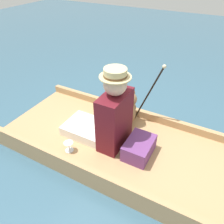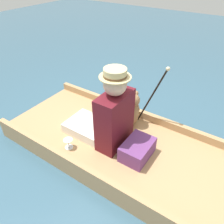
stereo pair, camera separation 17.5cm
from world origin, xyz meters
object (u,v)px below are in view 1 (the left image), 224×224
object	(u,v)px
wine_glass	(69,145)
walking_cane	(151,90)
teddy_bear	(129,109)
seated_person	(108,116)

from	to	relation	value
wine_glass	walking_cane	distance (m)	1.09
wine_glass	teddy_bear	bearing A→B (deg)	-25.81
seated_person	wine_glass	bearing A→B (deg)	128.20
teddy_bear	wine_glass	distance (m)	0.82
seated_person	walking_cane	xyz separation A→B (m)	(0.51, -0.27, 0.13)
seated_person	teddy_bear	world-z (taller)	seated_person
seated_person	wine_glass	size ratio (longest dim) A/B	7.88
seated_person	wine_glass	world-z (taller)	seated_person
seated_person	walking_cane	distance (m)	0.60
walking_cane	wine_glass	bearing A→B (deg)	147.12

